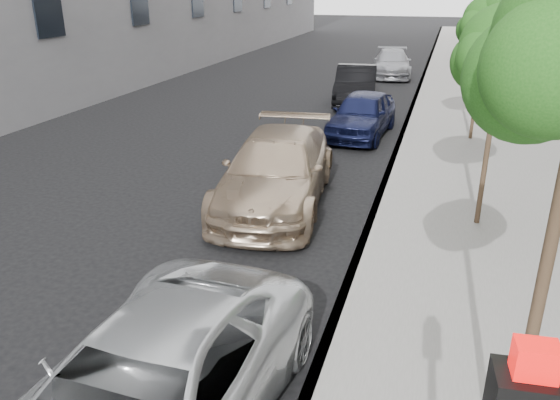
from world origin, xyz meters
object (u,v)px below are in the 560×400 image
at_px(tree_far, 487,19).
at_px(tree_mid, 504,47).
at_px(minivan, 149,395).
at_px(sedan_rear, 392,63).
at_px(suv, 277,170).
at_px(sedan_black, 356,85).
at_px(sedan_blue, 362,114).

bearing_deg(tree_far, tree_mid, -90.00).
bearing_deg(tree_far, minivan, -104.52).
bearing_deg(sedan_rear, minivan, -96.19).
height_order(suv, sedan_rear, suv).
xyz_separation_m(tree_far, suv, (-4.22, -6.34, -2.82)).
relative_size(tree_mid, sedan_black, 0.96).
relative_size(tree_far, sedan_blue, 1.05).
xyz_separation_m(tree_far, sedan_rear, (-3.69, 11.93, -2.92)).
xyz_separation_m(minivan, sedan_blue, (0.10, 13.11, 0.01)).
bearing_deg(minivan, sedan_rear, 92.84).
relative_size(tree_mid, tree_far, 1.00).
bearing_deg(sedan_rear, sedan_blue, -95.06).
height_order(tree_far, suv, tree_far).
bearing_deg(sedan_blue, sedan_rear, 95.97).
height_order(tree_mid, sedan_rear, tree_mid).
xyz_separation_m(minivan, sedan_rear, (-0.26, 25.16, -0.02)).
bearing_deg(minivan, tree_far, 77.73).
xyz_separation_m(minivan, sedan_black, (-0.91, 17.96, 0.05)).
xyz_separation_m(sedan_black, sedan_rear, (0.65, 7.20, -0.07)).
distance_m(tree_mid, sedan_rear, 19.01).
distance_m(suv, sedan_rear, 18.27).
height_order(tree_far, sedan_blue, tree_far).
relative_size(minivan, sedan_rear, 1.08).
bearing_deg(tree_mid, sedan_blue, 117.55).
height_order(minivan, sedan_blue, sedan_blue).
bearing_deg(sedan_rear, suv, -98.44).
bearing_deg(suv, sedan_rear, 82.07).
distance_m(suv, sedan_blue, 6.28).
bearing_deg(suv, minivan, -89.73).
bearing_deg(tree_mid, sedan_black, 111.12).
height_order(sedan_blue, sedan_rear, sedan_blue).
bearing_deg(minivan, sedan_black, 95.15).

